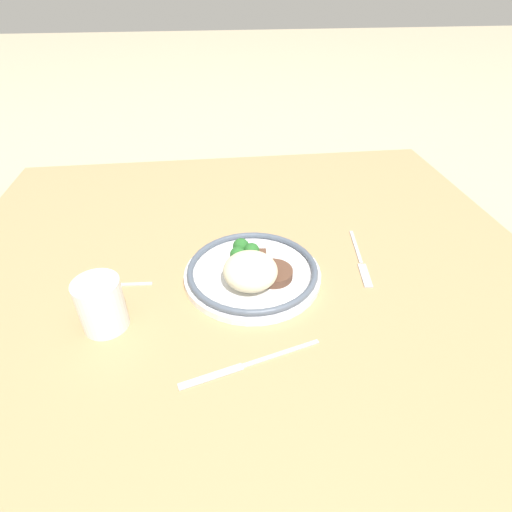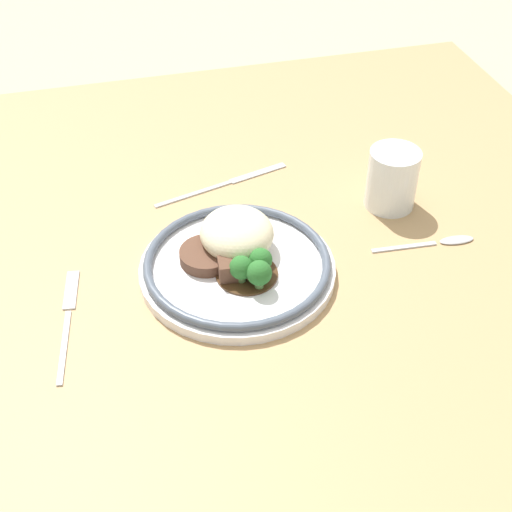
{
  "view_description": "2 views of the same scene",
  "coord_description": "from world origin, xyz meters",
  "px_view_note": "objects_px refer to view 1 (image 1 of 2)",
  "views": [
    {
      "loc": [
        0.06,
        0.6,
        0.52
      ],
      "look_at": [
        -0.02,
        -0.01,
        0.08
      ],
      "focal_mm": 28.0,
      "sensor_mm": 36.0,
      "label": 1
    },
    {
      "loc": [
        -0.16,
        -0.69,
        0.68
      ],
      "look_at": [
        0.02,
        -0.01,
        0.07
      ],
      "focal_mm": 50.0,
      "sensor_mm": 36.0,
      "label": 2
    }
  ],
  "objects_px": {
    "juice_glass": "(102,307)",
    "spoon": "(95,285)",
    "fork": "(361,262)",
    "knife": "(247,365)",
    "plate": "(252,271)"
  },
  "relations": [
    {
      "from": "juice_glass",
      "to": "spoon",
      "type": "bearing_deg",
      "value": -69.5
    },
    {
      "from": "fork",
      "to": "knife",
      "type": "xyz_separation_m",
      "value": [
        0.26,
        0.23,
        -0.0
      ]
    },
    {
      "from": "knife",
      "to": "spoon",
      "type": "relative_size",
      "value": 1.48
    },
    {
      "from": "fork",
      "to": "spoon",
      "type": "height_order",
      "value": "spoon"
    },
    {
      "from": "knife",
      "to": "spoon",
      "type": "bearing_deg",
      "value": -54.97
    },
    {
      "from": "juice_glass",
      "to": "fork",
      "type": "xyz_separation_m",
      "value": [
        -0.48,
        -0.11,
        -0.04
      ]
    },
    {
      "from": "knife",
      "to": "spoon",
      "type": "distance_m",
      "value": 0.34
    },
    {
      "from": "spoon",
      "to": "plate",
      "type": "bearing_deg",
      "value": -179.73
    },
    {
      "from": "juice_glass",
      "to": "fork",
      "type": "relative_size",
      "value": 0.47
    },
    {
      "from": "plate",
      "to": "spoon",
      "type": "height_order",
      "value": "plate"
    },
    {
      "from": "plate",
      "to": "spoon",
      "type": "xyz_separation_m",
      "value": [
        0.3,
        -0.02,
        -0.02
      ]
    },
    {
      "from": "plate",
      "to": "juice_glass",
      "type": "relative_size",
      "value": 2.86
    },
    {
      "from": "plate",
      "to": "spoon",
      "type": "bearing_deg",
      "value": -3.54
    },
    {
      "from": "plate",
      "to": "knife",
      "type": "xyz_separation_m",
      "value": [
        0.03,
        0.2,
        -0.02
      ]
    },
    {
      "from": "fork",
      "to": "knife",
      "type": "bearing_deg",
      "value": -40.29
    }
  ]
}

